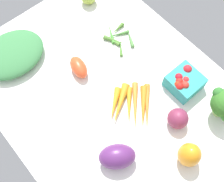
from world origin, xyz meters
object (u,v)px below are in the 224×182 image
leafy_greens_clump (12,54)px  roma_tomato (79,67)px  okra_pile (118,37)px  bell_pepper_orange (189,155)px  carrot_bunch (131,105)px  berry_basket (184,82)px  eggplant (117,157)px  red_onion_center (178,119)px

leafy_greens_clump → roma_tomato: 25.80cm
leafy_greens_clump → okra_pile: leafy_greens_clump is taller
bell_pepper_orange → carrot_bunch: (-24.97, -1.34, -3.70)cm
okra_pile → leafy_greens_clump: bearing=-117.7°
carrot_bunch → berry_basket: berry_basket is taller
bell_pepper_orange → eggplant: 22.46cm
berry_basket → red_onion_center: (8.17, -11.78, 0.18)cm
roma_tomato → eggplant: size_ratio=0.81×
berry_basket → red_onion_center: size_ratio=1.55×
bell_pepper_orange → red_onion_center: bell_pepper_orange is taller
leafy_greens_clump → roma_tomato: (20.62, 15.50, -0.20)cm
okra_pile → berry_basket: (31.17, 3.96, 2.59)cm
berry_basket → bell_pepper_orange: bearing=-44.1°
leafy_greens_clump → eggplant: (54.65, 4.51, 1.08)cm
berry_basket → leafy_greens_clump: bearing=-141.4°
roma_tomato → eggplant: eggplant is taller
roma_tomato → eggplant: bearing=174.4°
bell_pepper_orange → red_onion_center: size_ratio=1.40×
eggplant → red_onion_center: 24.04cm
eggplant → red_onion_center: (3.64, 23.76, -0.39)cm
carrot_bunch → red_onion_center: size_ratio=2.91×
carrot_bunch → okra_pile: bearing=148.0°
leafy_greens_clump → bell_pepper_orange: size_ratio=2.49×
roma_tomato → red_onion_center: red_onion_center is taller
leafy_greens_clump → carrot_bunch: leafy_greens_clump is taller
eggplant → carrot_bunch: (-10.59, 15.87, -2.67)cm
eggplant → carrot_bunch: bearing=-112.2°
bell_pepper_orange → carrot_bunch: 25.28cm
leafy_greens_clump → berry_basket: size_ratio=2.25×
roma_tomato → okra_pile: roma_tomato is taller
roma_tomato → leafy_greens_clump: bearing=49.2°
leafy_greens_clump → roma_tomato: bearing=36.9°
roma_tomato → red_onion_center: bearing=-149.0°
roma_tomato → carrot_bunch: (23.43, 4.88, -1.39)cm
okra_pile → carrot_bunch: (25.11, -15.71, 0.50)cm
leafy_greens_clump → carrot_bunch: 48.57cm
roma_tomato → eggplant: 35.78cm
okra_pile → berry_basket: size_ratio=1.38×
bell_pepper_orange → berry_basket: 26.38cm
okra_pile → berry_basket: 31.53cm
carrot_bunch → eggplant: bearing=-56.3°
bell_pepper_orange → eggplant: bell_pepper_orange is taller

